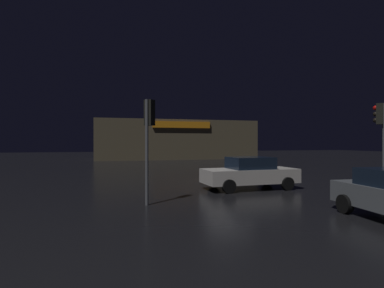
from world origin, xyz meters
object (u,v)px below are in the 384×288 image
Objects in this scene: store_building at (174,140)px; traffic_signal_main at (149,126)px; traffic_signal_opposite at (381,130)px; car_far at (250,173)px.

traffic_signal_main is at bearing -103.54° from store_building.
store_building is 5.55× the size of traffic_signal_opposite.
traffic_signal_main is 0.82× the size of car_far.
traffic_signal_opposite is (1.95, -32.72, 0.16)m from store_building.
traffic_signal_opposite reaches higher than traffic_signal_main.
traffic_signal_main is 6.10m from car_far.
traffic_signal_main is (-7.67, -31.87, 0.24)m from store_building.
car_far is at bearing -94.82° from store_building.
store_building reaches higher than car_far.
traffic_signal_opposite reaches higher than car_far.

